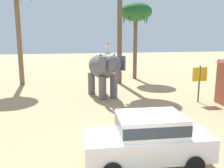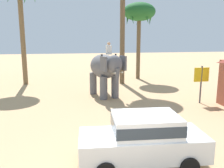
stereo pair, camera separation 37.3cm
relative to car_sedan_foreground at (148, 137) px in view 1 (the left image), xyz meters
name	(u,v)px [view 1 (the left image)]	position (x,y,z in m)	size (l,w,h in m)	color
car_sedan_foreground	(148,137)	(0.00, 0.00, 0.00)	(4.23, 2.14, 1.70)	white
elephant_with_mahout	(104,69)	(0.33, 9.43, 1.06)	(2.46, 4.02, 3.88)	slate
palm_tree_leaning_seaward	(136,14)	(4.94, 16.36, 5.56)	(3.20, 3.20, 7.59)	brown
signboard_yellow	(200,77)	(6.06, 6.54, 0.76)	(1.00, 0.10, 2.40)	#4C4C51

